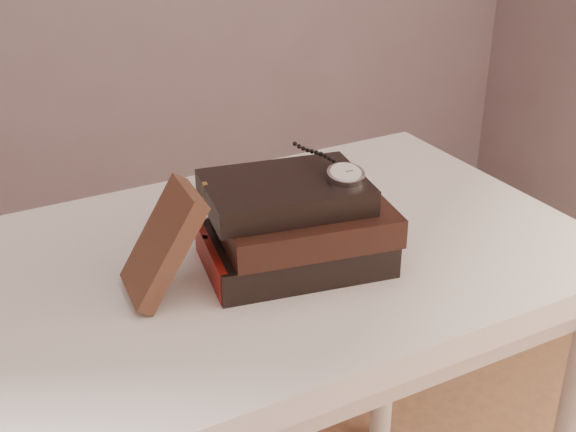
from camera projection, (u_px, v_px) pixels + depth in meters
table at (248, 309)px, 1.14m from camera, size 1.00×0.60×0.75m
book_stack at (295, 226)px, 1.06m from camera, size 0.28×0.22×0.12m
journal at (163, 243)px, 0.98m from camera, size 0.11×0.11×0.15m
pocket_watch at (343, 173)px, 1.03m from camera, size 0.06×0.16×0.02m
eyeglasses at (218, 201)px, 1.10m from camera, size 0.12×0.14×0.05m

